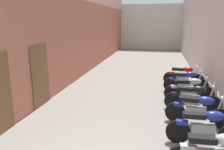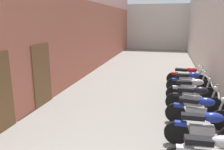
{
  "view_description": "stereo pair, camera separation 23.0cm",
  "coord_description": "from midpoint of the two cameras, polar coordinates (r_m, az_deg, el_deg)",
  "views": [
    {
      "loc": [
        0.98,
        -1.43,
        2.99
      ],
      "look_at": [
        -0.38,
        5.07,
        1.38
      ],
      "focal_mm": 36.17,
      "sensor_mm": 36.0,
      "label": 1
    },
    {
      "loc": [
        1.2,
        -1.38,
        2.99
      ],
      "look_at": [
        -0.38,
        5.07,
        1.38
      ],
      "focal_mm": 36.17,
      "sensor_mm": 36.0,
      "label": 2
    }
  ],
  "objects": [
    {
      "name": "motorcycle_sixth",
      "position": [
        8.94,
        18.3,
        -3.26
      ],
      "size": [
        1.85,
        0.58,
        1.04
      ],
      "color": "black",
      "rests_on": "ground"
    },
    {
      "name": "motorcycle_seventh",
      "position": [
        10.04,
        17.62,
        -1.39
      ],
      "size": [
        1.85,
        0.58,
        1.04
      ],
      "color": "black",
      "rests_on": "ground"
    },
    {
      "name": "motorcycle_fifth",
      "position": [
        8.0,
        19.05,
        -5.3
      ],
      "size": [
        1.85,
        0.58,
        1.04
      ],
      "color": "black",
      "rests_on": "ground"
    },
    {
      "name": "building_far_end",
      "position": [
        25.37,
        9.56,
        11.95
      ],
      "size": [
        9.22,
        2.0,
        4.65
      ],
      "primitive_type": "cube",
      "color": "beige",
      "rests_on": "ground"
    },
    {
      "name": "ground_plane",
      "position": [
        11.33,
        5.88,
        -1.75
      ],
      "size": [
        38.93,
        38.93,
        0.0
      ],
      "primitive_type": "plane",
      "color": "gray"
    },
    {
      "name": "motorcycle_fourth",
      "position": [
        7.01,
        20.07,
        -8.08
      ],
      "size": [
        1.84,
        0.58,
        1.04
      ],
      "color": "black",
      "rests_on": "ground"
    },
    {
      "name": "building_left",
      "position": [
        13.57,
        -7.38,
        16.27
      ],
      "size": [
        0.45,
        22.93,
        7.22
      ],
      "color": "#B76651",
      "rests_on": "ground"
    },
    {
      "name": "motorcycle_eighth",
      "position": [
        11.04,
        17.12,
        -0.04
      ],
      "size": [
        1.84,
        0.58,
        1.04
      ],
      "color": "black",
      "rests_on": "ground"
    },
    {
      "name": "motorcycle_third",
      "position": [
        6.0,
        21.54,
        -11.95
      ],
      "size": [
        1.85,
        0.58,
        1.04
      ],
      "color": "black",
      "rests_on": "ground"
    },
    {
      "name": "building_right",
      "position": [
        13.06,
        22.22,
        13.12
      ],
      "size": [
        0.45,
        22.93,
        6.2
      ],
      "color": "beige",
      "rests_on": "ground"
    }
  ]
}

